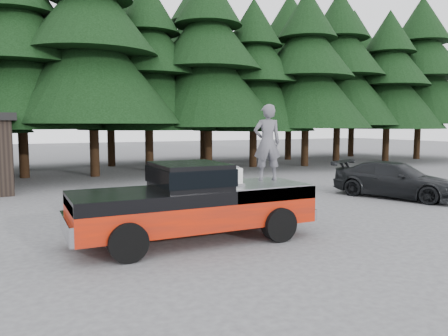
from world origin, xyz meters
name	(u,v)px	position (x,y,z in m)	size (l,w,h in m)	color
ground	(229,234)	(0.00, 0.00, 0.00)	(120.00, 120.00, 0.00)	#474749
pickup_truck	(194,214)	(-1.06, -0.21, 0.67)	(6.00, 2.04, 1.33)	red
truck_cab	(189,175)	(-1.16, -0.21, 1.62)	(1.66, 1.90, 0.59)	black
air_compressor	(228,177)	(-0.18, -0.32, 1.54)	(0.61, 0.51, 0.42)	silver
man_on_bed	(267,143)	(1.21, 0.09, 2.36)	(0.75, 0.49, 2.05)	#525158
parked_car	(395,180)	(8.40, 2.31, 0.69)	(1.93, 4.75, 1.38)	black
treeline	(108,43)	(0.42, 17.20, 7.72)	(60.15, 16.05, 17.50)	black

